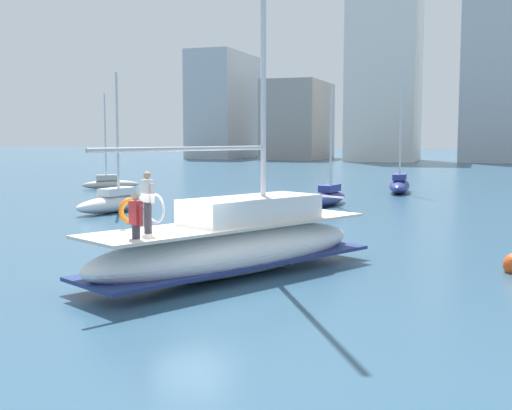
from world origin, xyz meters
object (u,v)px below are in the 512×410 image
Objects in this scene: moored_cutter_left at (400,184)px; moored_sloop_far at (114,201)px; moored_catamaran at (328,196)px; moored_sloop_near at (110,183)px; main_sailboat at (235,242)px.

moored_sloop_far is at bearing -126.51° from moored_cutter_left.
moored_sloop_near is at bearing 161.52° from moored_catamaran.
moored_cutter_left is (1.06, 29.43, -0.31)m from main_sailboat.
main_sailboat reaches higher than moored_cutter_left.
moored_catamaran is (17.94, -6.00, 0.02)m from moored_sloop_near.
moored_sloop_near is 0.98× the size of moored_sloop_far.
main_sailboat is at bearing -92.06° from moored_cutter_left.
moored_sloop_near is (-19.67, 25.46, -0.42)m from main_sailboat.
moored_cutter_left is at bearing 87.94° from main_sailboat.
moored_sloop_far reaches higher than moored_catamaran.
moored_sloop_near is at bearing 122.23° from moored_sloop_far.
moored_cutter_left is at bearing 10.82° from moored_sloop_near.
moored_sloop_far is at bearing -57.77° from moored_sloop_near.
moored_catamaran is 10.34m from moored_cutter_left.
moored_sloop_near is 18.92m from moored_catamaran.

